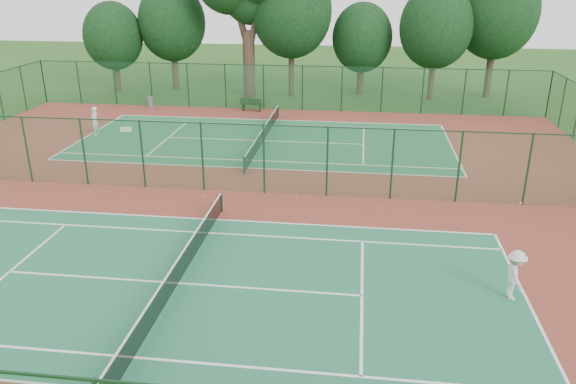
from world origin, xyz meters
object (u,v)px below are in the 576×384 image
(bench, at_px, (251,104))
(player_near, at_px, (515,275))
(player_far, at_px, (95,121))
(kit_bag, at_px, (126,129))
(trash_bin, at_px, (151,103))

(bench, bearing_deg, player_near, -55.51)
(player_far, distance_m, bench, 12.18)
(kit_bag, bearing_deg, bench, 24.60)
(player_far, height_order, kit_bag, player_far)
(player_far, relative_size, bench, 1.10)
(kit_bag, bearing_deg, player_near, -59.87)
(player_near, bearing_deg, player_far, 48.04)
(player_near, bearing_deg, bench, 23.70)
(trash_bin, relative_size, kit_bag, 1.25)
(player_far, relative_size, trash_bin, 2.11)
(player_far, height_order, trash_bin, player_far)
(player_far, bearing_deg, player_near, 52.91)
(player_near, xyz_separation_m, kit_bag, (-21.20, 18.61, -0.75))
(player_near, relative_size, kit_bag, 2.41)
(trash_bin, bearing_deg, player_near, -49.30)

